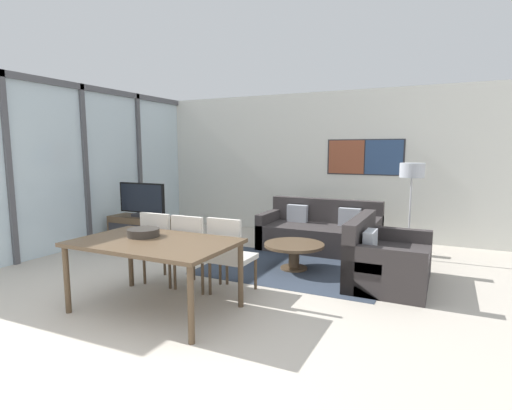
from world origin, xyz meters
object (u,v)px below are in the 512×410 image
Objects in this scene: dining_chair_centre at (193,248)px; floor_lamp at (412,177)px; tv_console at (143,230)px; sofa_side at (383,261)px; coffee_table at (294,250)px; dining_table at (154,247)px; fruit_bowl at (143,232)px; dining_chair_left at (162,244)px; television at (142,200)px; dining_chair_right at (230,252)px; sofa_main at (320,233)px.

floor_lamp is at bearing 49.73° from dining_chair_centre.
floor_lamp is (4.40, 1.05, 1.03)m from tv_console.
sofa_side reaches higher than coffee_table.
sofa_side is 2.86m from dining_table.
fruit_bowl is (-0.24, -0.59, 0.29)m from dining_chair_centre.
dining_chair_centre reaches higher than sofa_side.
tv_console is 2.33m from dining_chair_left.
dining_chair_centre is 0.62× the size of floor_lamp.
coffee_table is 0.92× the size of dining_chair_left.
fruit_bowl is at bearing -68.34° from dining_chair_left.
dining_chair_centre is 3.52m from floor_lamp.
television reaches higher than fruit_bowl.
dining_chair_centre is 0.48m from dining_chair_right.
sofa_main is at bearing 42.75° from sofa_side.
floor_lamp reaches higher than dining_table.
dining_table is 1.81× the size of dining_chair_centre.
coffee_table is at bearing -90.00° from sofa_main.
television reaches higher than tv_console.
dining_chair_centre is 2.66× the size of fruit_bowl.
coffee_table is at bearing 60.91° from fruit_bowl.
tv_console is 1.37× the size of dining_chair_centre.
tv_console is 3.00m from coffee_table.
dining_chair_centre is at bearing -35.75° from tv_console.
dining_chair_left is at bearing -134.86° from coffee_table.
tv_console is 0.65× the size of sofa_main.
sofa_main is 5.67× the size of fruit_bowl.
dining_chair_centre reaches higher than dining_table.
tv_console is at bearing -90.00° from television.
dining_chair_left is 0.70m from fruit_bowl.
television reaches higher than sofa_main.
dining_chair_centre is (0.00, 0.71, -0.17)m from dining_table.
tv_console is 0.55m from television.
fruit_bowl is (-1.05, -1.89, 0.52)m from coffee_table.
dining_chair_left is at bearing 123.89° from dining_table.
fruit_bowl is (0.24, -0.60, 0.29)m from dining_chair_left.
dining_chair_centre is 0.70m from fruit_bowl.
sofa_main is 3.42m from dining_table.
television is 1.07× the size of dining_chair_right.
television reaches higher than dining_table.
dining_chair_right is at bearing 57.42° from dining_table.
dining_chair_centre reaches higher than tv_console.
tv_console is 4.64m from floor_lamp.
tv_console is 0.85× the size of floor_lamp.
dining_chair_centre is at bearing 121.86° from sofa_side.
dining_chair_left is 3.84m from floor_lamp.
floor_lamp reaches higher than dining_chair_centre.
sofa_main is (2.99, 1.02, 0.02)m from tv_console.
fruit_bowl is at bearing -48.11° from television.
floor_lamp is at bearing 43.20° from coffee_table.
television reaches higher than coffee_table.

